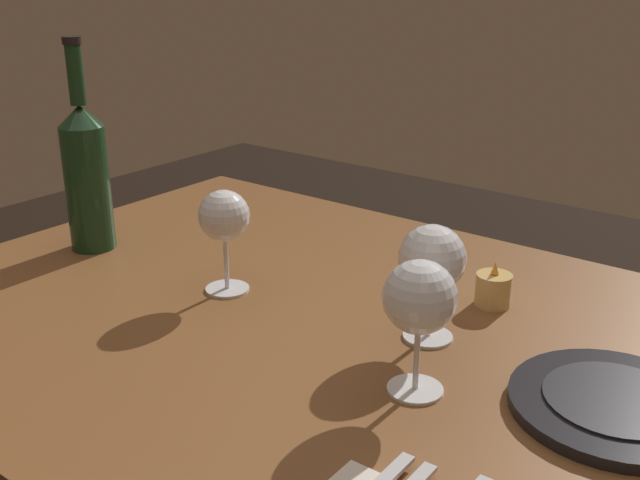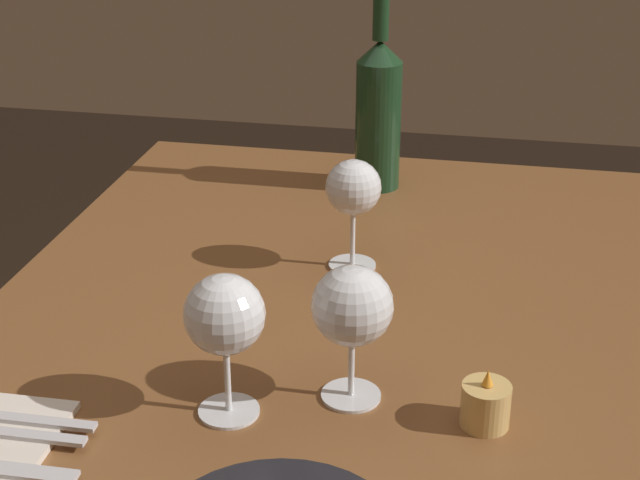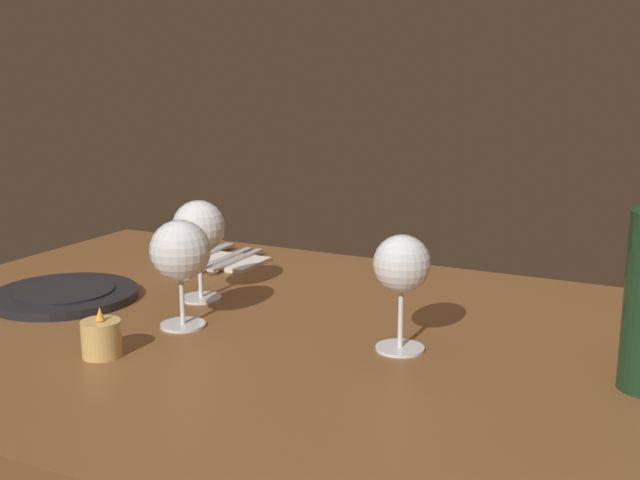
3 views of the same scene
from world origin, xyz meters
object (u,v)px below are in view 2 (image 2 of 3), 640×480
Objects in this scene: wine_glass_right at (352,191)px; wine_glass_centre at (225,318)px; wine_glass_left at (352,308)px; votive_candle at (485,406)px; wine_bottle at (378,110)px; fork_outer at (14,418)px; fork_inner at (2,432)px.

wine_glass_centre reaches higher than wine_glass_right.
wine_glass_left is 0.17m from votive_candle.
wine_glass_left is 0.13m from wine_glass_centre.
wine_bottle reaches higher than fork_outer.
wine_glass_centre is at bearing 107.71° from fork_outer.
wine_glass_centre is 0.68m from wine_bottle.
votive_candle is 0.49m from fork_outer.
wine_glass_right is at bearing 169.31° from wine_glass_centre.
wine_glass_centre is 0.46× the size of wine_bottle.
fork_inner is at bearing -75.50° from votive_candle.
wine_glass_right is 0.87× the size of fork_inner.
votive_candle is at bearing 17.64° from wine_bottle.
fork_inner is at bearing -66.41° from wine_glass_centre.
wine_bottle is 0.83m from fork_inner.
fork_inner is (0.12, -0.48, -0.01)m from votive_candle.
votive_candle is at bearing 104.50° from fork_inner.
fork_outer is (0.44, -0.28, -0.10)m from wine_glass_right.
wine_glass_centre is 0.29m from votive_candle.
wine_glass_centre reaches higher than fork_outer.
wine_glass_right is 0.40m from votive_candle.
votive_candle is (0.02, 0.15, -0.09)m from wine_glass_left.
wine_bottle reaches higher than votive_candle.
wine_bottle is 5.30× the size of votive_candle.
wine_glass_right is 2.35× the size of votive_candle.
wine_glass_left is at bearing 113.67° from fork_inner.
fork_inner is 1.00× the size of fork_outer.
wine_bottle reaches higher than wine_glass_centre.
votive_candle is at bearing 96.69° from wine_glass_centre.
fork_inner is at bearing -31.33° from wine_glass_right.
wine_bottle is 1.97× the size of fork_inner.
fork_outer is at bearing -20.11° from wine_bottle.
wine_glass_centre reaches higher than wine_glass_left.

